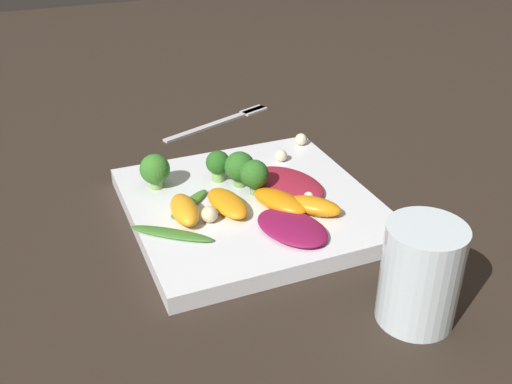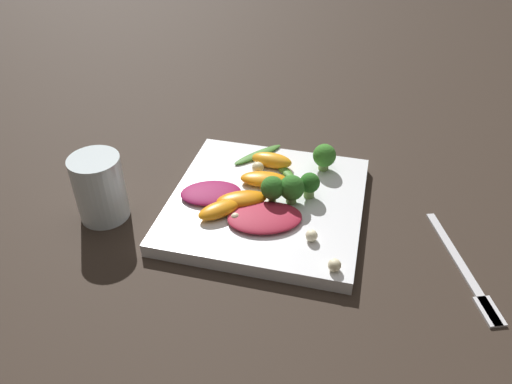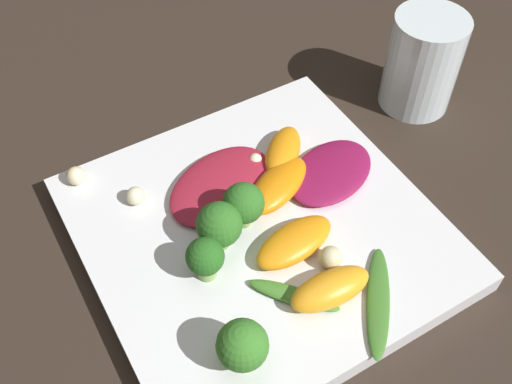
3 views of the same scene
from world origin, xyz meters
name	(u,v)px [view 2 (image 2 of 3)]	position (x,y,z in m)	size (l,w,h in m)	color
ground_plane	(267,209)	(0.00, 0.00, 0.00)	(2.40, 2.40, 0.00)	#2D231C
plate	(267,204)	(0.00, 0.00, 0.01)	(0.27, 0.27, 0.02)	white
drinking_glass	(100,188)	(-0.07, 0.22, 0.05)	(0.07, 0.07, 0.10)	silver
fork	(469,276)	(-0.07, -0.27, 0.00)	(0.19, 0.08, 0.01)	silver
radicchio_leaf_0	(265,218)	(-0.05, -0.01, 0.03)	(0.10, 0.12, 0.01)	maroon
radicchio_leaf_1	(211,193)	(-0.01, 0.08, 0.03)	(0.08, 0.10, 0.01)	maroon
orange_segment_0	(272,160)	(0.08, 0.01, 0.03)	(0.03, 0.07, 0.02)	orange
orange_segment_1	(219,210)	(-0.05, 0.05, 0.03)	(0.06, 0.06, 0.02)	orange
orange_segment_2	(242,199)	(-0.02, 0.03, 0.03)	(0.06, 0.08, 0.02)	orange
orange_segment_3	(264,179)	(0.03, 0.01, 0.03)	(0.04, 0.07, 0.02)	orange
broccoli_floret_0	(310,184)	(0.02, -0.06, 0.04)	(0.03, 0.03, 0.04)	#84AD5B
broccoli_floret_1	(324,156)	(0.09, -0.07, 0.04)	(0.04, 0.04, 0.04)	#84AD5B
broccoli_floret_2	(292,187)	(0.00, -0.04, 0.04)	(0.04, 0.04, 0.04)	#7A9E51
broccoli_floret_3	(272,188)	(-0.01, -0.01, 0.05)	(0.03, 0.03, 0.04)	#7A9E51
arugula_sprig_0	(258,154)	(0.11, 0.04, 0.02)	(0.08, 0.07, 0.01)	#3D7528
arugula_sprig_1	(285,170)	(0.07, -0.01, 0.02)	(0.06, 0.06, 0.01)	#47842D
macadamia_nut_0	(258,168)	(0.06, 0.03, 0.03)	(0.02, 0.02, 0.02)	beige
macadamia_nut_1	(235,217)	(-0.06, 0.03, 0.03)	(0.01, 0.01, 0.01)	beige
macadamia_nut_2	(334,265)	(-0.12, -0.11, 0.03)	(0.02, 0.02, 0.02)	beige
macadamia_nut_3	(312,236)	(-0.07, -0.08, 0.03)	(0.02, 0.02, 0.02)	beige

